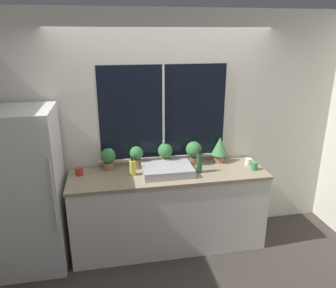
{
  "coord_description": "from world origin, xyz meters",
  "views": [
    {
      "loc": [
        -0.63,
        -3.03,
        2.44
      ],
      "look_at": [
        -0.01,
        0.3,
        1.29
      ],
      "focal_mm": 35.0,
      "sensor_mm": 36.0,
      "label": 1
    }
  ],
  "objects_px": {
    "soap_bottle": "(133,167)",
    "potted_plant_left": "(137,155)",
    "potted_plant_center": "(165,152)",
    "bottle_tall": "(199,163)",
    "mug_green": "(254,166)",
    "sink": "(167,170)",
    "mug_red": "(79,172)",
    "refrigerator": "(24,192)",
    "mug_white": "(248,162)",
    "potted_plant_far_left": "(108,157)",
    "potted_plant_far_right": "(220,148)",
    "potted_plant_right": "(194,150)"
  },
  "relations": [
    {
      "from": "soap_bottle",
      "to": "potted_plant_left",
      "type": "bearing_deg",
      "value": 71.52
    },
    {
      "from": "potted_plant_center",
      "to": "bottle_tall",
      "type": "xyz_separation_m",
      "value": [
        0.34,
        -0.26,
        -0.05
      ]
    },
    {
      "from": "bottle_tall",
      "to": "mug_green",
      "type": "bearing_deg",
      "value": -4.06
    },
    {
      "from": "sink",
      "to": "soap_bottle",
      "type": "bearing_deg",
      "value": 175.29
    },
    {
      "from": "mug_red",
      "to": "refrigerator",
      "type": "bearing_deg",
      "value": -161.76
    },
    {
      "from": "mug_green",
      "to": "mug_white",
      "type": "relative_size",
      "value": 1.1
    },
    {
      "from": "refrigerator",
      "to": "sink",
      "type": "xyz_separation_m",
      "value": [
        1.52,
        0.05,
        0.11
      ]
    },
    {
      "from": "potted_plant_center",
      "to": "mug_green",
      "type": "bearing_deg",
      "value": -17.37
    },
    {
      "from": "potted_plant_center",
      "to": "mug_red",
      "type": "xyz_separation_m",
      "value": [
        -0.99,
        -0.09,
        -0.12
      ]
    },
    {
      "from": "refrigerator",
      "to": "bottle_tall",
      "type": "height_order",
      "value": "refrigerator"
    },
    {
      "from": "potted_plant_far_left",
      "to": "potted_plant_left",
      "type": "relative_size",
      "value": 0.99
    },
    {
      "from": "potted_plant_far_right",
      "to": "mug_white",
      "type": "bearing_deg",
      "value": -27.33
    },
    {
      "from": "potted_plant_center",
      "to": "refrigerator",
      "type": "bearing_deg",
      "value": -169.84
    },
    {
      "from": "sink",
      "to": "potted_plant_left",
      "type": "xyz_separation_m",
      "value": [
        -0.32,
        0.23,
        0.11
      ]
    },
    {
      "from": "potted_plant_left",
      "to": "potted_plant_far_right",
      "type": "height_order",
      "value": "potted_plant_far_right"
    },
    {
      "from": "refrigerator",
      "to": "mug_white",
      "type": "relative_size",
      "value": 21.63
    },
    {
      "from": "potted_plant_right",
      "to": "potted_plant_far_right",
      "type": "bearing_deg",
      "value": 0.0
    },
    {
      "from": "sink",
      "to": "mug_white",
      "type": "bearing_deg",
      "value": 3.76
    },
    {
      "from": "soap_bottle",
      "to": "mug_white",
      "type": "height_order",
      "value": "soap_bottle"
    },
    {
      "from": "bottle_tall",
      "to": "mug_white",
      "type": "height_order",
      "value": "bottle_tall"
    },
    {
      "from": "refrigerator",
      "to": "potted_plant_center",
      "type": "distance_m",
      "value": 1.58
    },
    {
      "from": "potted_plant_far_left",
      "to": "potted_plant_center",
      "type": "distance_m",
      "value": 0.66
    },
    {
      "from": "sink",
      "to": "mug_red",
      "type": "relative_size",
      "value": 6.45
    },
    {
      "from": "potted_plant_center",
      "to": "mug_white",
      "type": "xyz_separation_m",
      "value": [
        0.98,
        -0.16,
        -0.13
      ]
    },
    {
      "from": "potted_plant_center",
      "to": "mug_green",
      "type": "height_order",
      "value": "potted_plant_center"
    },
    {
      "from": "mug_white",
      "to": "refrigerator",
      "type": "bearing_deg",
      "value": -177.39
    },
    {
      "from": "potted_plant_left",
      "to": "bottle_tall",
      "type": "bearing_deg",
      "value": -21.22
    },
    {
      "from": "potted_plant_left",
      "to": "bottle_tall",
      "type": "xyz_separation_m",
      "value": [
        0.68,
        -0.26,
        -0.04
      ]
    },
    {
      "from": "potted_plant_far_right",
      "to": "soap_bottle",
      "type": "xyz_separation_m",
      "value": [
        -1.07,
        -0.2,
        -0.09
      ]
    },
    {
      "from": "mug_red",
      "to": "sink",
      "type": "bearing_deg",
      "value": -7.79
    },
    {
      "from": "potted_plant_center",
      "to": "mug_green",
      "type": "xyz_separation_m",
      "value": [
        0.99,
        -0.31,
        -0.12
      ]
    },
    {
      "from": "sink",
      "to": "potted_plant_far_left",
      "type": "distance_m",
      "value": 0.69
    },
    {
      "from": "potted_plant_right",
      "to": "soap_bottle",
      "type": "xyz_separation_m",
      "value": [
        -0.75,
        -0.2,
        -0.08
      ]
    },
    {
      "from": "potted_plant_far_left",
      "to": "potted_plant_right",
      "type": "height_order",
      "value": "potted_plant_right"
    },
    {
      "from": "refrigerator",
      "to": "soap_bottle",
      "type": "relative_size",
      "value": 8.07
    },
    {
      "from": "potted_plant_far_right",
      "to": "refrigerator",
      "type": "bearing_deg",
      "value": -172.89
    },
    {
      "from": "potted_plant_far_left",
      "to": "mug_white",
      "type": "distance_m",
      "value": 1.66
    },
    {
      "from": "potted_plant_left",
      "to": "mug_white",
      "type": "bearing_deg",
      "value": -6.95
    },
    {
      "from": "mug_green",
      "to": "mug_white",
      "type": "distance_m",
      "value": 0.15
    },
    {
      "from": "potted_plant_center",
      "to": "potted_plant_right",
      "type": "height_order",
      "value": "potted_plant_right"
    },
    {
      "from": "soap_bottle",
      "to": "sink",
      "type": "bearing_deg",
      "value": -4.71
    },
    {
      "from": "mug_green",
      "to": "mug_white",
      "type": "xyz_separation_m",
      "value": [
        -0.01,
        0.15,
        -0.0
      ]
    },
    {
      "from": "potted_plant_far_right",
      "to": "mug_red",
      "type": "relative_size",
      "value": 3.62
    },
    {
      "from": "refrigerator",
      "to": "potted_plant_far_left",
      "type": "bearing_deg",
      "value": 17.43
    },
    {
      "from": "potted_plant_far_left",
      "to": "potted_plant_far_right",
      "type": "distance_m",
      "value": 1.33
    },
    {
      "from": "potted_plant_left",
      "to": "soap_bottle",
      "type": "distance_m",
      "value": 0.22
    },
    {
      "from": "refrigerator",
      "to": "potted_plant_far_right",
      "type": "distance_m",
      "value": 2.24
    },
    {
      "from": "refrigerator",
      "to": "potted_plant_far_right",
      "type": "relative_size",
      "value": 5.57
    },
    {
      "from": "mug_white",
      "to": "mug_green",
      "type": "bearing_deg",
      "value": -86.93
    },
    {
      "from": "potted_plant_left",
      "to": "potted_plant_right",
      "type": "bearing_deg",
      "value": -0.0
    }
  ]
}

